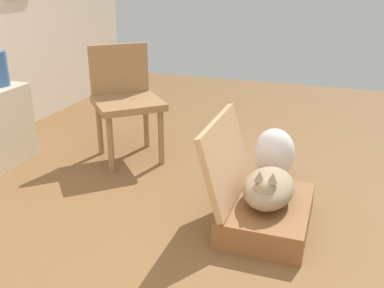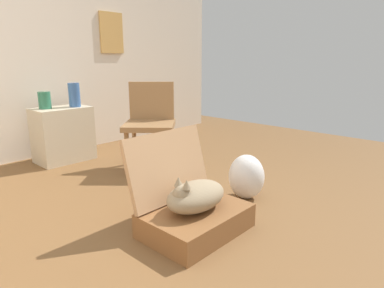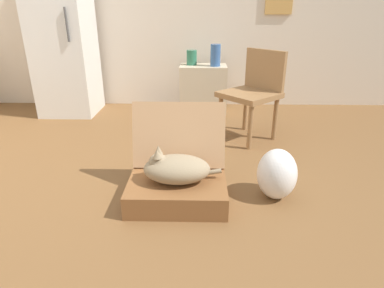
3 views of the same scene
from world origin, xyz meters
TOP-DOWN VIEW (x-y plane):
  - ground_plane at (0.00, 0.00)m, footprint 7.68×7.68m
  - suitcase_base at (0.34, -0.26)m, footprint 0.66×0.47m
  - suitcase_lid at (0.34, -0.01)m, footprint 0.66×0.16m
  - cat at (0.33, -0.26)m, footprint 0.52×0.28m
  - plastic_bag_white at (1.02, -0.19)m, footprint 0.27×0.29m
  - chair at (1.02, 0.97)m, footprint 0.67×0.67m

SIDE VIEW (x-z plane):
  - ground_plane at x=0.00m, z-range 0.00..0.00m
  - suitcase_base at x=0.34m, z-range 0.00..0.16m
  - plastic_bag_white at x=1.02m, z-range 0.00..0.36m
  - cat at x=0.33m, z-range 0.13..0.37m
  - suitcase_lid at x=0.34m, z-range 0.16..0.62m
  - chair at x=1.02m, z-range 0.06..0.92m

